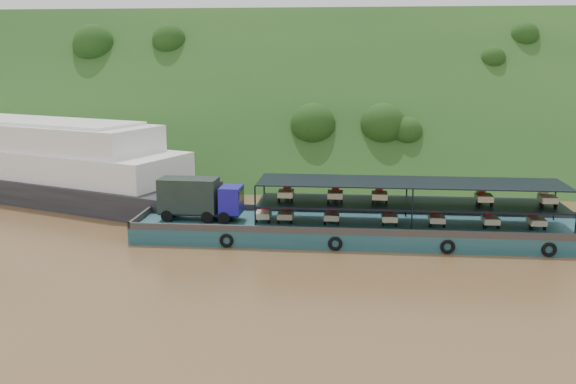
{
  "coord_description": "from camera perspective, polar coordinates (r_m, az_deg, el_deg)",
  "views": [
    {
      "loc": [
        2.92,
        -46.9,
        13.91
      ],
      "look_at": [
        -2.0,
        3.0,
        3.2
      ],
      "focal_mm": 40.0,
      "sensor_mm": 36.0,
      "label": 1
    }
  ],
  "objects": [
    {
      "name": "hillside",
      "position": [
        84.11,
        3.57,
        2.52
      ],
      "size": [
        140.0,
        39.6,
        39.6
      ],
      "primitive_type": "cube",
      "rotation": [
        0.79,
        0.0,
        0.0
      ],
      "color": "#173914",
      "rests_on": "ground"
    },
    {
      "name": "ground",
      "position": [
        49.0,
        1.99,
        -4.44
      ],
      "size": [
        160.0,
        160.0,
        0.0
      ],
      "primitive_type": "plane",
      "color": "brown",
      "rests_on": "ground"
    },
    {
      "name": "passenger_ferry",
      "position": [
        69.31,
        -21.36,
        2.44
      ],
      "size": [
        38.78,
        22.44,
        7.68
      ],
      "rotation": [
        0.0,
        0.0,
        -0.37
      ],
      "color": "black",
      "rests_on": "ground"
    },
    {
      "name": "cargo_barge",
      "position": [
        49.92,
        5.49,
        -2.85
      ],
      "size": [
        35.0,
        7.18,
        4.54
      ],
      "color": "#16404F",
      "rests_on": "ground"
    }
  ]
}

